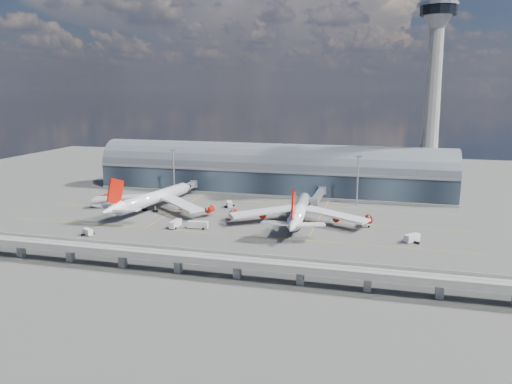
% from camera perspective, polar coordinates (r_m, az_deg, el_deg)
% --- Properties ---
extents(ground, '(500.00, 500.00, 0.00)m').
position_cam_1_polar(ground, '(214.67, -3.00, -4.06)').
color(ground, '#474744').
rests_on(ground, ground).
extents(taxi_lines, '(200.00, 80.12, 0.01)m').
position_cam_1_polar(taxi_lines, '(235.07, -1.36, -2.64)').
color(taxi_lines, gold).
rests_on(taxi_lines, ground).
extents(terminal, '(200.00, 30.00, 28.00)m').
position_cam_1_polar(terminal, '(285.68, 1.75, 2.27)').
color(terminal, '#1C242F').
rests_on(terminal, ground).
extents(control_tower, '(19.00, 19.00, 103.00)m').
position_cam_1_polar(control_tower, '(280.44, 19.48, 9.71)').
color(control_tower, gray).
rests_on(control_tower, ground).
extents(guideway, '(220.00, 8.50, 7.20)m').
position_cam_1_polar(guideway, '(164.00, -8.92, -7.33)').
color(guideway, gray).
rests_on(guideway, ground).
extents(floodlight_mast_left, '(3.00, 0.70, 25.70)m').
position_cam_1_polar(floodlight_mast_left, '(279.56, -9.38, 2.38)').
color(floodlight_mast_left, gray).
rests_on(floodlight_mast_left, ground).
extents(floodlight_mast_right, '(3.00, 0.70, 25.70)m').
position_cam_1_polar(floodlight_mast_right, '(255.87, 11.54, 1.43)').
color(floodlight_mast_right, gray).
rests_on(floodlight_mast_right, ground).
extents(airliner_left, '(65.64, 69.09, 21.11)m').
position_cam_1_polar(airliner_left, '(246.98, -11.86, -0.75)').
color(airliner_left, white).
rests_on(airliner_left, ground).
extents(airliner_right, '(63.26, 66.14, 20.97)m').
position_cam_1_polar(airliner_right, '(219.01, 4.95, -2.30)').
color(airliner_right, white).
rests_on(airliner_right, ground).
extents(jet_bridge_left, '(4.40, 28.00, 7.25)m').
position_cam_1_polar(jet_bridge_left, '(276.18, -7.95, 0.53)').
color(jet_bridge_left, gray).
rests_on(jet_bridge_left, ground).
extents(jet_bridge_right, '(4.40, 32.00, 7.25)m').
position_cam_1_polar(jet_bridge_right, '(255.46, 7.18, -0.37)').
color(jet_bridge_right, gray).
rests_on(jet_bridge_right, ground).
extents(service_truck_0, '(3.00, 7.63, 3.11)m').
position_cam_1_polar(service_truck_0, '(216.40, -9.20, -3.63)').
color(service_truck_0, beige).
rests_on(service_truck_0, ground).
extents(service_truck_1, '(5.13, 4.06, 2.71)m').
position_cam_1_polar(service_truck_1, '(214.05, -18.68, -4.35)').
color(service_truck_1, beige).
rests_on(service_truck_1, ground).
extents(service_truck_2, '(8.91, 3.49, 3.15)m').
position_cam_1_polar(service_truck_2, '(213.75, -6.65, -3.74)').
color(service_truck_2, beige).
rests_on(service_truck_2, ground).
extents(service_truck_3, '(6.44, 6.64, 3.23)m').
position_cam_1_polar(service_truck_3, '(202.96, 17.41, -5.06)').
color(service_truck_3, beige).
rests_on(service_truck_3, ground).
extents(service_truck_4, '(3.37, 5.44, 2.94)m').
position_cam_1_polar(service_truck_4, '(221.00, 12.48, -3.47)').
color(service_truck_4, beige).
rests_on(service_truck_4, ground).
extents(service_truck_5, '(4.70, 6.42, 2.91)m').
position_cam_1_polar(service_truck_5, '(250.64, -3.05, -1.39)').
color(service_truck_5, beige).
rests_on(service_truck_5, ground).
extents(cargo_train_0, '(8.81, 4.13, 1.93)m').
position_cam_1_polar(cargo_train_0, '(174.39, -3.78, -7.52)').
color(cargo_train_0, gray).
rests_on(cargo_train_0, ground).
extents(cargo_train_1, '(10.19, 3.24, 1.68)m').
position_cam_1_polar(cargo_train_1, '(175.24, -3.31, -7.46)').
color(cargo_train_1, gray).
rests_on(cargo_train_1, ground).
extents(cargo_train_2, '(4.83, 1.64, 1.63)m').
position_cam_1_polar(cargo_train_2, '(169.39, 10.55, -8.35)').
color(cargo_train_2, gray).
rests_on(cargo_train_2, ground).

